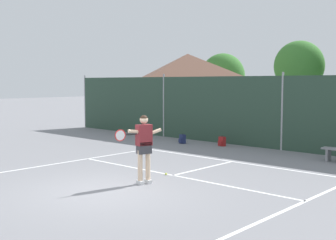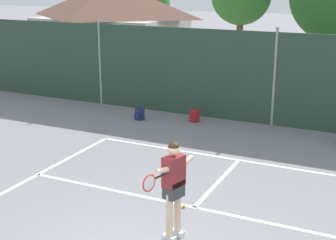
% 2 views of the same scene
% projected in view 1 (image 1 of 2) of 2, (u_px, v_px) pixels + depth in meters
% --- Properties ---
extents(ground_plane, '(120.00, 120.00, 0.00)m').
position_uv_depth(ground_plane, '(107.00, 191.00, 10.96)').
color(ground_plane, gray).
extents(court_markings, '(8.30, 11.10, 0.01)m').
position_uv_depth(court_markings, '(126.00, 186.00, 11.43)').
color(court_markings, white).
rests_on(court_markings, ground).
extents(chainlink_fence, '(26.09, 0.09, 3.13)m').
position_uv_depth(chainlink_fence, '(282.00, 113.00, 17.42)').
color(chainlink_fence, '#284233').
rests_on(chainlink_fence, ground).
extents(clubhouse_building, '(6.37, 5.02, 4.42)m').
position_uv_depth(clubhouse_building, '(187.00, 89.00, 26.31)').
color(clubhouse_building, beige).
rests_on(clubhouse_building, ground).
extents(tennis_player, '(0.35, 1.43, 1.85)m').
position_uv_depth(tennis_player, '(144.00, 143.00, 11.63)').
color(tennis_player, silver).
rests_on(tennis_player, ground).
extents(tennis_ball, '(0.07, 0.07, 0.07)m').
position_uv_depth(tennis_ball, '(166.00, 174.00, 12.83)').
color(tennis_ball, '#CCE033').
rests_on(tennis_ball, ground).
extents(backpack_navy, '(0.32, 0.31, 0.46)m').
position_uv_depth(backpack_navy, '(182.00, 139.00, 19.40)').
color(backpack_navy, navy).
rests_on(backpack_navy, ground).
extents(backpack_red, '(0.31, 0.29, 0.46)m').
position_uv_depth(backpack_red, '(222.00, 142.00, 18.61)').
color(backpack_red, maroon).
rests_on(backpack_red, ground).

